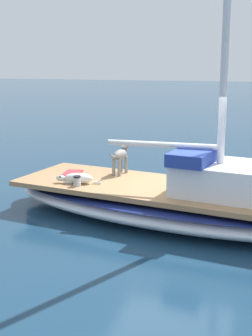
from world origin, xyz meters
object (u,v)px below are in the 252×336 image
at_px(sailboat_main, 174,204).
at_px(deck_winch, 77,181).
at_px(deck_towel, 72,173).
at_px(dog_grey, 121,155).
at_px(dog_white, 77,178).

bearing_deg(sailboat_main, deck_winch, -79.25).
distance_m(sailboat_main, deck_winch, 2.00).
relative_size(sailboat_main, deck_towel, 13.53).
distance_m(sailboat_main, dog_grey, 1.79).
xyz_separation_m(sailboat_main, dog_white, (0.17, -2.01, 0.43)).
bearing_deg(sailboat_main, dog_grey, -123.04).
height_order(sailboat_main, dog_grey, dog_grey).
relative_size(dog_grey, deck_winch, 4.46).
height_order(sailboat_main, deck_winch, deck_winch).
xyz_separation_m(sailboat_main, deck_winch, (0.37, -1.92, 0.42)).
bearing_deg(deck_towel, dog_grey, 105.16).
bearing_deg(dog_grey, dog_white, -31.24).
relative_size(sailboat_main, dog_grey, 8.09).
distance_m(dog_white, deck_towel, 0.88).
height_order(sailboat_main, deck_towel, deck_towel).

